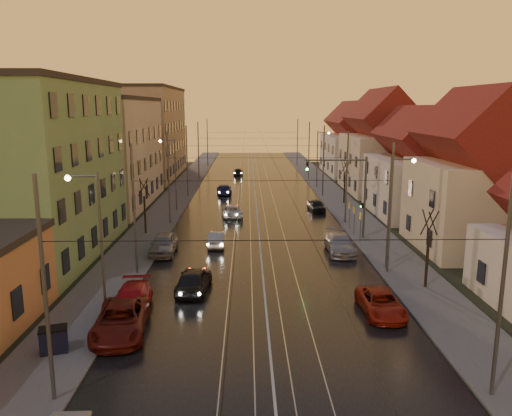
{
  "coord_description": "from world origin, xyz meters",
  "views": [
    {
      "loc": [
        -1.05,
        -23.69,
        11.33
      ],
      "look_at": [
        -0.29,
        18.69,
        2.67
      ],
      "focal_mm": 35.0,
      "sensor_mm": 36.0,
      "label": 1
    }
  ],
  "objects": [
    {
      "name": "street_lamp_3",
      "position": [
        9.1,
        46.0,
        4.89
      ],
      "size": [
        1.75,
        0.32,
        8.0
      ],
      "color": "#595B60",
      "rests_on": "ground"
    },
    {
      "name": "street_lamp_2",
      "position": [
        -9.1,
        30.0,
        4.89
      ],
      "size": [
        1.75,
        0.32,
        8.0
      ],
      "color": "#595B60",
      "rests_on": "ground"
    },
    {
      "name": "driving_car_4",
      "position": [
        -2.54,
        58.86,
        0.65
      ],
      "size": [
        1.65,
        3.85,
        1.29
      ],
      "primitive_type": "imported",
      "rotation": [
        0.0,
        0.0,
        3.17
      ],
      "color": "black",
      "rests_on": "ground"
    },
    {
      "name": "apartment_left_1",
      "position": [
        -17.5,
        14.0,
        6.5
      ],
      "size": [
        10.0,
        18.0,
        13.0
      ],
      "primitive_type": "cube",
      "color": "#61915C",
      "rests_on": "ground"
    },
    {
      "name": "bare_tree_0",
      "position": [
        -10.2,
        20.0,
        2.49
      ],
      "size": [
        1.09,
        1.09,
        5.11
      ],
      "color": "black",
      "rests_on": "ground"
    },
    {
      "name": "parked_right_1",
      "position": [
        6.24,
        14.04,
        0.72
      ],
      "size": [
        2.11,
        5.02,
        1.45
      ],
      "primitive_type": "imported",
      "rotation": [
        0.0,
        0.0,
        -0.02
      ],
      "color": "#A0A0A5",
      "rests_on": "ground"
    },
    {
      "name": "sidewalk_left",
      "position": [
        -10.0,
        40.0,
        0.07
      ],
      "size": [
        4.0,
        120.0,
        0.15
      ],
      "primitive_type": "cube",
      "color": "#4C4C4C",
      "rests_on": "ground"
    },
    {
      "name": "house_right_4",
      "position": [
        17.0,
        61.0,
        5.05
      ],
      "size": [
        9.18,
        16.32,
        10.0
      ],
      "color": "silver",
      "rests_on": "ground"
    },
    {
      "name": "parked_left_3",
      "position": [
        -7.6,
        14.02,
        0.79
      ],
      "size": [
        1.91,
        4.66,
        1.58
      ],
      "primitive_type": "imported",
      "rotation": [
        0.0,
        0.0,
        0.01
      ],
      "color": "gray",
      "rests_on": "ground"
    },
    {
      "name": "driving_car_3",
      "position": [
        -4.06,
        40.78,
        0.66
      ],
      "size": [
        2.19,
        4.66,
        1.31
      ],
      "primitive_type": "imported",
      "rotation": [
        0.0,
        0.0,
        3.22
      ],
      "color": "#171C47",
      "rests_on": "ground"
    },
    {
      "name": "catenary_pole_r_5",
      "position": [
        8.6,
        72.0,
        4.5
      ],
      "size": [
        0.16,
        0.16,
        9.0
      ],
      "primitive_type": "cylinder",
      "color": "#595B60",
      "rests_on": "ground"
    },
    {
      "name": "parked_left_2",
      "position": [
        -7.53,
        2.68,
        0.7
      ],
      "size": [
        2.35,
        4.99,
        1.41
      ],
      "primitive_type": "imported",
      "rotation": [
        0.0,
        0.0,
        0.08
      ],
      "color": "#AD1118",
      "rests_on": "ground"
    },
    {
      "name": "tram_rail_2",
      "position": [
        0.77,
        40.0,
        0.06
      ],
      "size": [
        0.06,
        120.0,
        0.03
      ],
      "primitive_type": "cube",
      "color": "gray",
      "rests_on": "road"
    },
    {
      "name": "house_right_2",
      "position": [
        17.0,
        28.0,
        4.64
      ],
      "size": [
        9.18,
        12.24,
        9.2
      ],
      "color": "silver",
      "rests_on": "ground"
    },
    {
      "name": "catenary_pole_l_5",
      "position": [
        -8.6,
        72.0,
        4.5
      ],
      "size": [
        0.16,
        0.16,
        9.0
      ],
      "primitive_type": "cylinder",
      "color": "#595B60",
      "rests_on": "ground"
    },
    {
      "name": "catenary_pole_r_1",
      "position": [
        8.6,
        9.0,
        4.5
      ],
      "size": [
        0.16,
        0.16,
        9.0
      ],
      "primitive_type": "cylinder",
      "color": "#595B60",
      "rests_on": "ground"
    },
    {
      "name": "catenary_pole_l_3",
      "position": [
        -8.6,
        39.0,
        4.5
      ],
      "size": [
        0.16,
        0.16,
        9.0
      ],
      "primitive_type": "cylinder",
      "color": "#595B60",
      "rests_on": "ground"
    },
    {
      "name": "apartment_left_3",
      "position": [
        -17.5,
        58.0,
        7.0
      ],
      "size": [
        10.0,
        24.0,
        14.0
      ],
      "primitive_type": "cube",
      "color": "#8F7B5C",
      "rests_on": "ground"
    },
    {
      "name": "tram_rail_3",
      "position": [
        2.2,
        40.0,
        0.06
      ],
      "size": [
        0.06,
        120.0,
        0.03
      ],
      "primitive_type": "cube",
      "color": "gray",
      "rests_on": "road"
    },
    {
      "name": "road",
      "position": [
        0.0,
        40.0,
        0.02
      ],
      "size": [
        16.0,
        120.0,
        0.04
      ],
      "primitive_type": "cube",
      "color": "black",
      "rests_on": "ground"
    },
    {
      "name": "traffic_light_mast",
      "position": [
        7.99,
        18.0,
        4.6
      ],
      "size": [
        5.3,
        0.32,
        7.2
      ],
      "color": "#595B60",
      "rests_on": "ground"
    },
    {
      "name": "driving_car_2",
      "position": [
        -2.64,
        27.31,
        0.62
      ],
      "size": [
        2.4,
        4.58,
        1.23
      ],
      "primitive_type": "imported",
      "rotation": [
        0.0,
        0.0,
        3.22
      ],
      "color": "silver",
      "rests_on": "ground"
    },
    {
      "name": "dumpster",
      "position": [
        -10.03,
        -2.17,
        0.7
      ],
      "size": [
        1.39,
        1.13,
        1.1
      ],
      "primitive_type": "cube",
      "rotation": [
        0.0,
        0.0,
        0.31
      ],
      "color": "black",
      "rests_on": "sidewalk_left"
    },
    {
      "name": "house_right_3",
      "position": [
        17.0,
        43.0,
        5.8
      ],
      "size": [
        9.18,
        14.28,
        11.5
      ],
      "color": "beige",
      "rests_on": "ground"
    },
    {
      "name": "driving_car_1",
      "position": [
        -3.63,
        16.03,
        0.63
      ],
      "size": [
        1.53,
        3.9,
        1.26
      ],
      "primitive_type": "imported",
      "rotation": [
        0.0,
        0.0,
        3.19
      ],
      "color": "#A2A2A7",
      "rests_on": "ground"
    },
    {
      "name": "house_right_1",
      "position": [
        17.0,
        15.0,
        5.45
      ],
      "size": [
        8.67,
        10.2,
        10.8
      ],
      "color": "beige",
      "rests_on": "ground"
    },
    {
      "name": "catenary_pole_r_4",
      "position": [
        8.6,
        54.0,
        4.5
      ],
      "size": [
        0.16,
        0.16,
        9.0
      ],
      "primitive_type": "cylinder",
      "color": "#595B60",
      "rests_on": "ground"
    },
    {
      "name": "apartment_left_2",
      "position": [
        -17.5,
        34.0,
        6.0
      ],
      "size": [
        10.0,
        20.0,
        12.0
      ],
      "primitive_type": "cube",
      "color": "#B5A58C",
      "rests_on": "ground"
    },
    {
      "name": "parked_right_0",
      "position": [
        6.35,
        2.2,
        0.63
      ],
      "size": [
        2.17,
        4.55,
        1.25
      ],
      "primitive_type": "imported",
      "rotation": [
        0.0,
        0.0,
        0.02
      ],
      "color": "#9F1E0F",
      "rests_on": "ground"
    },
    {
      "name": "catenary_pole_l_0",
      "position": [
        -8.6,
        -6.0,
        4.5
      ],
      "size": [
        0.16,
        0.16,
        9.0
      ],
      "primitive_type": "cylinder",
      "color": "#595B60",
      "rests_on": "ground"
    },
    {
      "name": "catenary_pole_r_3",
      "position": [
        8.6,
        39.0,
        4.5
      ],
      "size": [
        0.16,
        0.16,
        9.0
      ],
      "primitive_type": "cylinder",
      "color": "#595B60",
      "rests_on": "ground"
    },
    {
      "name": "catenary_pole_r_2",
      "position": [
        8.6,
        24.0,
        4.5
      ],
      "size": [
        0.16,
        0.16,
        9.0
      ],
      "primitive_type": "cylinder",
      "color": "#595B60",
      "rests_on": "ground"
    },
    {
      "name": "parked_left_1",
      "position": [
        -7.46,
        -0.06,
        0.75
      ],
      "size": [
        2.99,
        5.63,
        1.51
      ],
      "primitive_type": "imported",
      "rotation": [
        0.0,
        0.0,
        0.09
      ],
      "color": "#5A140F",
      "rests_on": "ground"
    },
    {
      "name": "parked_right_2",
      "position": [
        6.51,
        29.81,
        0.64
      ],
      "size": [
        1.93,
        3.9,
        1.28
      ],
      "primitive_type": "imported",
      "rotation": [
        0.0,
        0.0,
        0.11
      ],
      "color": "black",
      "rests_on": "ground"
    },
    {
      "name": "driving_car_0",
      "position": [
        -4.39,
        5.84,
        0.77
      ],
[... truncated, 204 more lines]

